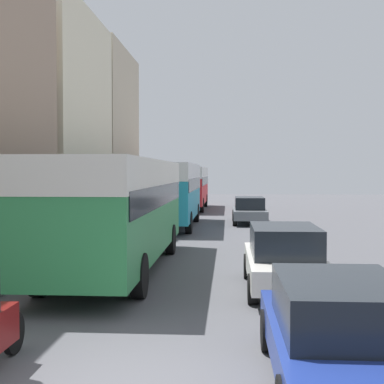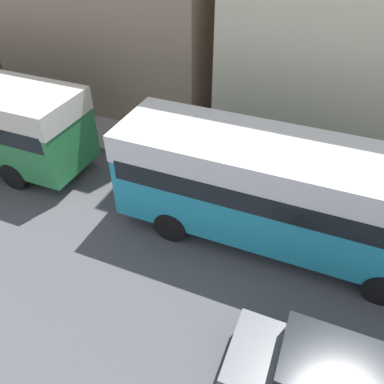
% 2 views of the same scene
% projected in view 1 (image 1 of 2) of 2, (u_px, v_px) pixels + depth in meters
% --- Properties ---
extents(building_far_terrace, '(5.95, 9.87, 11.29)m').
position_uv_depth(building_far_terrace, '(37.00, 118.00, 28.48)').
color(building_far_terrace, beige).
rests_on(building_far_terrace, ground_plane).
extents(building_end_row, '(6.74, 9.85, 11.48)m').
position_uv_depth(building_end_row, '(82.00, 131.00, 38.62)').
color(building_end_row, '#BCAD93').
rests_on(building_end_row, ground_plane).
extents(bus_lead, '(2.53, 10.29, 3.10)m').
position_uv_depth(bus_lead, '(118.00, 199.00, 14.88)').
color(bus_lead, '#2D8447').
rests_on(bus_lead, ground_plane).
extents(bus_following, '(2.56, 9.32, 3.18)m').
position_uv_depth(bus_following, '(170.00, 186.00, 26.86)').
color(bus_following, teal).
rests_on(bus_following, ground_plane).
extents(bus_third_in_line, '(2.53, 10.01, 3.11)m').
position_uv_depth(bus_third_in_line, '(189.00, 182.00, 39.40)').
color(bus_third_in_line, red).
rests_on(bus_third_in_line, ground_plane).
extents(car_crossing, '(1.87, 4.35, 1.40)m').
position_uv_depth(car_crossing, '(341.00, 331.00, 6.85)').
color(car_crossing, navy).
rests_on(car_crossing, ground_plane).
extents(car_far_curb, '(1.81, 4.39, 1.43)m').
position_uv_depth(car_far_curb, '(249.00, 210.00, 28.68)').
color(car_far_curb, slate).
rests_on(car_far_curb, ground_plane).
extents(car_distant, '(1.80, 4.38, 1.51)m').
position_uv_depth(car_distant, '(284.00, 257.00, 12.48)').
color(car_distant, silver).
rests_on(car_distant, ground_plane).
extents(pedestrian_walking_away, '(0.34, 0.34, 1.64)m').
position_uv_depth(pedestrian_walking_away, '(118.00, 202.00, 31.95)').
color(pedestrian_walking_away, '#232838').
rests_on(pedestrian_walking_away, sidewalk).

